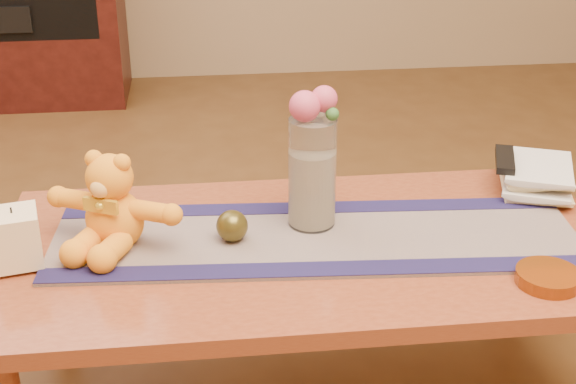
{
  "coord_description": "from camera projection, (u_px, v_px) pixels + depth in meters",
  "views": [
    {
      "loc": [
        -0.23,
        -1.58,
        1.34
      ],
      "look_at": [
        -0.05,
        0.0,
        0.58
      ],
      "focal_mm": 50.05,
      "sensor_mm": 36.0,
      "label": 1
    }
  ],
  "objects": [
    {
      "name": "blue_flower_back",
      "position": [
        315.0,
        102.0,
        1.8
      ],
      "size": [
        0.04,
        0.04,
        0.04
      ],
      "primitive_type": "sphere",
      "color": "#48509D",
      "rests_on": "glass_vase"
    },
    {
      "name": "candle_wick",
      "position": [
        11.0,
        210.0,
        1.67
      ],
      "size": [
        0.0,
        0.0,
        0.01
      ],
      "primitive_type": "cylinder",
      "rotation": [
        0.0,
        0.0,
        0.21
      ],
      "color": "black",
      "rests_on": "pillar_candle"
    },
    {
      "name": "rose_left",
      "position": [
        305.0,
        106.0,
        1.75
      ],
      "size": [
        0.07,
        0.07,
        0.07
      ],
      "primitive_type": "sphere",
      "color": "#C84669",
      "rests_on": "glass_vase"
    },
    {
      "name": "potpourri_fill",
      "position": [
        312.0,
        188.0,
        1.85
      ],
      "size": [
        0.09,
        0.09,
        0.18
      ],
      "primitive_type": "cylinder",
      "color": "beige",
      "rests_on": "glass_vase"
    },
    {
      "name": "book_lower",
      "position": [
        504.0,
        179.0,
        2.07
      ],
      "size": [
        0.24,
        0.27,
        0.02
      ],
      "primitive_type": "imported",
      "rotation": [
        0.0,
        0.0,
        -0.41
      ],
      "color": "#FAEEC1",
      "rests_on": "book_bottom"
    },
    {
      "name": "rose_right",
      "position": [
        324.0,
        99.0,
        1.77
      ],
      "size": [
        0.06,
        0.06,
        0.06
      ],
      "primitive_type": "sphere",
      "color": "#C84669",
      "rests_on": "glass_vase"
    },
    {
      "name": "teddy_bear",
      "position": [
        113.0,
        200.0,
        1.77
      ],
      "size": [
        0.38,
        0.36,
        0.21
      ],
      "primitive_type": null,
      "rotation": [
        0.0,
        0.0,
        -0.44
      ],
      "color": "orange",
      "rests_on": "persian_runner"
    },
    {
      "name": "book_bottom",
      "position": [
        501.0,
        184.0,
        2.08
      ],
      "size": [
        0.22,
        0.26,
        0.02
      ],
      "primitive_type": "imported",
      "rotation": [
        0.0,
        0.0,
        -0.27
      ],
      "color": "#FAEEC1",
      "rests_on": "coffee_table_top"
    },
    {
      "name": "runner_border_near",
      "position": [
        322.0,
        269.0,
        1.7
      ],
      "size": [
        1.2,
        0.14,
        0.0
      ],
      "primitive_type": "cube",
      "rotation": [
        0.0,
        0.0,
        -0.07
      ],
      "color": "#1A1642",
      "rests_on": "persian_runner"
    },
    {
      "name": "amber_dish",
      "position": [
        548.0,
        277.0,
        1.66
      ],
      "size": [
        0.17,
        0.17,
        0.03
      ],
      "primitive_type": "cylinder",
      "rotation": [
        0.0,
        0.0,
        0.34
      ],
      "color": "#BF5914",
      "rests_on": "coffee_table_top"
    },
    {
      "name": "leaf_sprig",
      "position": [
        332.0,
        114.0,
        1.76
      ],
      "size": [
        0.03,
        0.03,
        0.03
      ],
      "primitive_type": "sphere",
      "color": "#33662D",
      "rests_on": "glass_vase"
    },
    {
      "name": "table_leg_bl",
      "position": [
        54.0,
        284.0,
        2.12
      ],
      "size": [
        0.07,
        0.07,
        0.41
      ],
      "primitive_type": "cylinder",
      "color": "maroon",
      "rests_on": "floor"
    },
    {
      "name": "book_upper",
      "position": [
        501.0,
        170.0,
        2.07
      ],
      "size": [
        0.21,
        0.25,
        0.02
      ],
      "primitive_type": "imported",
      "rotation": [
        0.0,
        0.0,
        -0.22
      ],
      "color": "#FAEEC1",
      "rests_on": "book_lower"
    },
    {
      "name": "coffee_table_top",
      "position": [
        310.0,
        250.0,
        1.83
      ],
      "size": [
        1.4,
        0.7,
        0.04
      ],
      "primitive_type": "cube",
      "color": "maroon",
      "rests_on": "floor"
    },
    {
      "name": "bronze_ball",
      "position": [
        232.0,
        226.0,
        1.8
      ],
      "size": [
        0.09,
        0.09,
        0.07
      ],
      "primitive_type": "sphere",
      "rotation": [
        0.0,
        0.0,
        0.28
      ],
      "color": "#494118",
      "rests_on": "persian_runner"
    },
    {
      "name": "blue_flower_side",
      "position": [
        298.0,
        108.0,
        1.78
      ],
      "size": [
        0.04,
        0.04,
        0.04
      ],
      "primitive_type": "sphere",
      "color": "#48509D",
      "rests_on": "glass_vase"
    },
    {
      "name": "persian_runner",
      "position": [
        316.0,
        238.0,
        1.83
      ],
      "size": [
        1.22,
        0.43,
        0.01
      ],
      "primitive_type": "cube",
      "rotation": [
        0.0,
        0.0,
        -0.07
      ],
      "color": "#181B43",
      "rests_on": "coffee_table_top"
    },
    {
      "name": "pillar_candle",
      "position": [
        16.0,
        238.0,
        1.7
      ],
      "size": [
        0.12,
        0.12,
        0.12
      ],
      "primitive_type": "cube",
      "rotation": [
        0.0,
        0.0,
        0.21
      ],
      "color": "#F9E4B7",
      "rests_on": "persian_runner"
    },
    {
      "name": "glass_vase",
      "position": [
        312.0,
        173.0,
        1.83
      ],
      "size": [
        0.11,
        0.11,
        0.26
      ],
      "primitive_type": "cylinder",
      "color": "silver",
      "rests_on": "persian_runner"
    },
    {
      "name": "table_leg_br",
      "position": [
        520.0,
        256.0,
        2.25
      ],
      "size": [
        0.07,
        0.07,
        0.41
      ],
      "primitive_type": "cylinder",
      "color": "maroon",
      "rests_on": "floor"
    },
    {
      "name": "book_top",
      "position": [
        506.0,
        165.0,
        2.05
      ],
      "size": [
        0.23,
        0.27,
        0.02
      ],
      "primitive_type": "imported",
      "rotation": [
        0.0,
        0.0,
        -0.38
      ],
      "color": "#FAEEC1",
      "rests_on": "book_upper"
    },
    {
      "name": "tv_remote",
      "position": [
        505.0,
        159.0,
        2.04
      ],
      "size": [
        0.09,
        0.17,
        0.02
      ],
      "primitive_type": "cube",
      "rotation": [
        0.0,
        0.0,
        -0.32
      ],
      "color": "black",
      "rests_on": "book_top"
    },
    {
      "name": "runner_border_far",
      "position": [
        312.0,
        208.0,
        1.96
      ],
      "size": [
        1.2,
        0.14,
        0.0
      ],
      "primitive_type": "cube",
      "rotation": [
        0.0,
        0.0,
        -0.07
      ],
      "color": "#1A1642",
      "rests_on": "persian_runner"
    }
  ]
}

